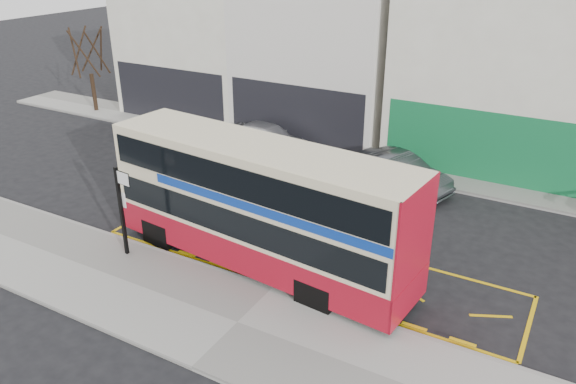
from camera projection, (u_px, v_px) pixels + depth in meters
The scene contains 13 objects.
ground at pixel (279, 285), 17.28m from camera, with size 120.00×120.00×0.00m, color black.
pavement at pixel (237, 324), 15.43m from camera, with size 40.00×4.00×0.15m, color #989690.
kerb at pixel (273, 289), 16.95m from camera, with size 40.00×0.15×0.15m, color gray.
far_pavement at pixel (399, 166), 25.96m from camera, with size 50.00×3.00×0.15m, color #989690.
road_markings at pixel (304, 261), 18.54m from camera, with size 14.00×3.40×0.01m, color #DEAC0B, non-canonical shape.
terrace_far_left at pixel (209, 28), 33.15m from camera, with size 8.00×8.01×10.80m.
terrace_left at pixel (332, 29), 29.38m from camera, with size 8.00×8.01×11.80m.
terrace_green_shop at pixel (511, 50), 25.47m from camera, with size 9.00×8.01×11.30m.
double_decker_bus at pixel (260, 205), 17.43m from camera, with size 10.58×3.43×4.15m.
bus_stop_post at pixel (122, 204), 17.92m from camera, with size 0.76×0.18×3.10m.
car_silver at pixel (268, 138), 27.47m from camera, with size 1.79×4.45×1.52m, color silver.
car_grey at pixel (399, 172), 23.54m from camera, with size 1.59×4.56×1.50m, color #393D40.
street_tree_left at pixel (86, 39), 32.27m from camera, with size 2.95×2.95×6.36m.
Camera 1 is at (7.34, -12.51, 9.83)m, focal length 35.00 mm.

